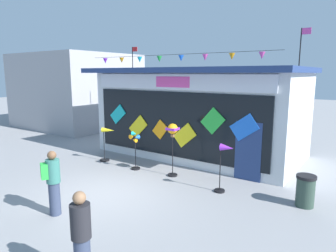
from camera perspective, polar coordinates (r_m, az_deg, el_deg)
name	(u,v)px	position (r m, az deg, el deg)	size (l,w,h in m)	color
ground_plane	(106,193)	(9.46, -11.69, -12.39)	(80.00, 80.00, 0.00)	gray
kite_shop_building	(200,111)	(13.37, 6.13, 2.84)	(8.85, 5.07, 5.15)	silver
wind_spinner_far_left	(107,140)	(12.39, -11.56, -2.56)	(0.76, 0.39, 1.42)	black
wind_spinner_left	(135,145)	(11.20, -6.35, -3.57)	(0.41, 0.33, 1.46)	black
wind_spinner_center_left	(173,134)	(10.32, 0.89, -1.60)	(0.37, 0.37, 1.87)	black
wind_spinner_center_right	(225,159)	(9.11, 10.74, -6.26)	(0.57, 0.32, 1.52)	black
person_near_camera	(81,238)	(5.53, -16.16, -19.82)	(0.34, 0.34, 1.68)	#333D56
person_mid_plaza	(53,182)	(8.18, -21.10, -9.84)	(0.42, 0.48, 1.68)	#333D56
trash_bin	(305,191)	(9.07, 24.71, -11.12)	(0.52, 0.52, 0.87)	#2D4238
neighbour_building	(77,90)	(21.69, -16.87, 6.51)	(6.94, 6.23, 4.82)	#99999E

